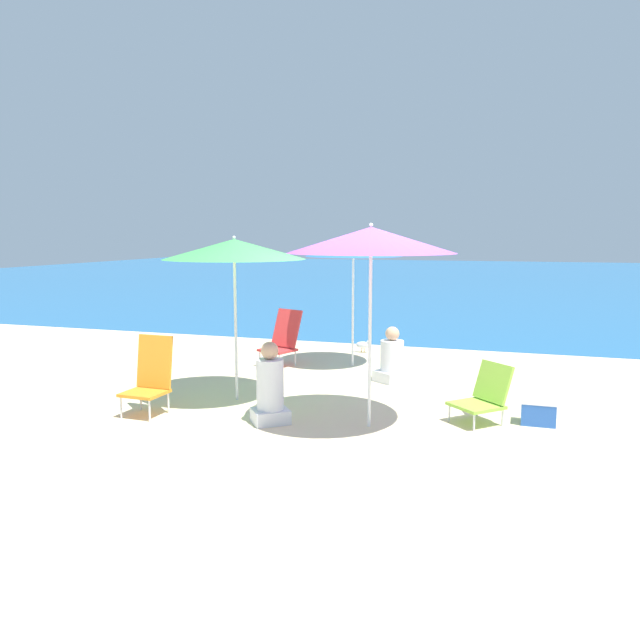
% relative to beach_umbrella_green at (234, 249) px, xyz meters
% --- Properties ---
extents(ground_plane, '(60.00, 60.00, 0.00)m').
position_rel_beach_umbrella_green_xyz_m(ground_plane, '(2.05, -0.49, -1.94)').
color(ground_plane, beige).
extents(sea_water, '(60.00, 40.00, 0.01)m').
position_rel_beach_umbrella_green_xyz_m(sea_water, '(2.05, 24.51, -1.94)').
color(sea_water, '#23669E').
rests_on(sea_water, ground).
extents(beach_umbrella_green, '(1.80, 1.80, 2.11)m').
position_rel_beach_umbrella_green_xyz_m(beach_umbrella_green, '(0.00, 0.00, 0.00)').
color(beach_umbrella_green, white).
rests_on(beach_umbrella_green, ground).
extents(beach_umbrella_purple, '(1.83, 1.83, 2.25)m').
position_rel_beach_umbrella_green_xyz_m(beach_umbrella_purple, '(1.90, -0.58, 0.12)').
color(beach_umbrella_purple, white).
rests_on(beach_umbrella_purple, ground).
extents(beach_umbrella_blue, '(1.53, 1.53, 2.07)m').
position_rel_beach_umbrella_green_xyz_m(beach_umbrella_blue, '(0.88, 2.50, -0.04)').
color(beach_umbrella_blue, white).
rests_on(beach_umbrella_blue, ground).
extents(beach_chair_lime, '(0.75, 0.75, 0.67)m').
position_rel_beach_umbrella_green_xyz_m(beach_chair_lime, '(3.10, -0.02, -1.62)').
color(beach_chair_lime, silver).
rests_on(beach_chair_lime, ground).
extents(beach_chair_orange, '(0.48, 0.52, 0.93)m').
position_rel_beach_umbrella_green_xyz_m(beach_chair_orange, '(-0.72, -0.86, -1.48)').
color(beach_chair_orange, silver).
rests_on(beach_chair_orange, ground).
extents(beach_chair_red, '(0.67, 0.71, 0.90)m').
position_rel_beach_umbrella_green_xyz_m(beach_chair_red, '(-0.22, 2.20, -1.49)').
color(beach_chair_red, silver).
rests_on(beach_chair_red, ground).
extents(person_seated_near, '(0.52, 0.51, 0.94)m').
position_rel_beach_umbrella_green_xyz_m(person_seated_near, '(0.80, -0.80, -1.55)').
color(person_seated_near, silver).
rests_on(person_seated_near, ground).
extents(person_seated_far, '(0.55, 0.57, 0.81)m').
position_rel_beach_umbrella_green_xyz_m(person_seated_far, '(1.70, 1.63, -1.62)').
color(person_seated_far, silver).
rests_on(person_seated_far, ground).
extents(cooler_box, '(0.38, 0.28, 0.31)m').
position_rel_beach_umbrella_green_xyz_m(cooler_box, '(3.69, 0.10, -1.78)').
color(cooler_box, '#2859B2').
rests_on(cooler_box, ground).
extents(seagull, '(0.27, 0.11, 0.23)m').
position_rel_beach_umbrella_green_xyz_m(seagull, '(0.77, 3.68, -1.80)').
color(seagull, gold).
rests_on(seagull, ground).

